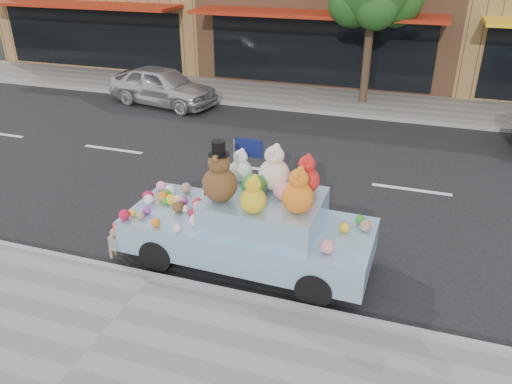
% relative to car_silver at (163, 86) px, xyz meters
% --- Properties ---
extents(ground, '(120.00, 120.00, 0.00)m').
position_rel_car_silver_xyz_m(ground, '(4.68, -4.29, -0.67)').
color(ground, black).
rests_on(ground, ground).
extents(near_sidewalk, '(60.00, 3.00, 0.12)m').
position_rel_car_silver_xyz_m(near_sidewalk, '(4.68, -10.79, -0.61)').
color(near_sidewalk, gray).
rests_on(near_sidewalk, ground).
extents(far_sidewalk, '(60.00, 3.00, 0.12)m').
position_rel_car_silver_xyz_m(far_sidewalk, '(4.68, 2.21, -0.61)').
color(far_sidewalk, gray).
rests_on(far_sidewalk, ground).
extents(near_kerb, '(60.00, 0.12, 0.13)m').
position_rel_car_silver_xyz_m(near_kerb, '(4.68, -9.29, -0.61)').
color(near_kerb, gray).
rests_on(near_kerb, ground).
extents(far_kerb, '(60.00, 0.12, 0.13)m').
position_rel_car_silver_xyz_m(far_kerb, '(4.68, 0.71, -0.61)').
color(far_kerb, gray).
rests_on(far_kerb, ground).
extents(car_silver, '(4.18, 2.32, 1.35)m').
position_rel_car_silver_xyz_m(car_silver, '(0.00, 0.00, 0.00)').
color(car_silver, silver).
rests_on(car_silver, ground).
extents(art_car, '(4.53, 1.87, 2.39)m').
position_rel_car_silver_xyz_m(art_car, '(6.05, -8.23, 0.14)').
color(art_car, black).
rests_on(art_car, ground).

